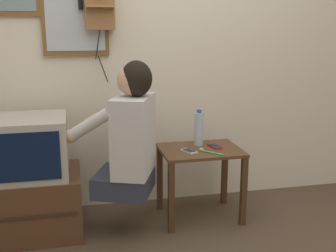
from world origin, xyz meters
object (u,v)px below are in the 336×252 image
Objects in this scene: wall_mirror at (74,5)px; cell_phone_held at (189,151)px; cell_phone_spare at (215,146)px; water_bottle at (199,129)px; toothbrush at (210,152)px; television at (32,146)px; person at (129,134)px.

wall_mirror is 1.31m from cell_phone_held.
cell_phone_spare is 0.50× the size of water_bottle.
water_bottle is at bearing 31.06° from cell_phone_held.
television is at bearing 131.84° from toothbrush.
cell_phone_spare is 0.17m from water_bottle.
television is 3.50× the size of cell_phone_held.
toothbrush is at bearing -84.68° from water_bottle.
person reaches higher than toothbrush.
person is 0.60m from water_bottle.
television reaches higher than cell_phone_held.
water_bottle reaches higher than toothbrush.
television is at bearing 98.34° from person.
wall_mirror is (-0.31, 0.50, 0.83)m from person.
cell_phone_spare is at bearing -2.49° from cell_phone_held.
wall_mirror reaches higher than cell_phone_spare.
cell_phone_held is at bearing -29.70° from wall_mirror.
water_bottle is (0.54, 0.24, -0.05)m from person.
person is 0.69m from cell_phone_spare.
television is 3.27× the size of toothbrush.
wall_mirror is 1.25m from water_bottle.
water_bottle is (0.85, -0.27, -0.88)m from wall_mirror.
television reaches higher than cell_phone_spare.
cell_phone_held is 0.23m from water_bottle.
cell_phone_spare is at bearing 0.59° from television.
person reaches higher than cell_phone_held.
cell_phone_held is (1.06, -0.06, -0.08)m from television.
wall_mirror is 4.79× the size of toothbrush.
person is 3.31× the size of water_bottle.
water_bottle is at bearing 132.09° from cell_phone_spare.
cell_phone_spare is (0.95, -0.34, -1.00)m from wall_mirror.
person is 6.64× the size of cell_phone_spare.
wall_mirror is 5.30× the size of cell_phone_spare.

